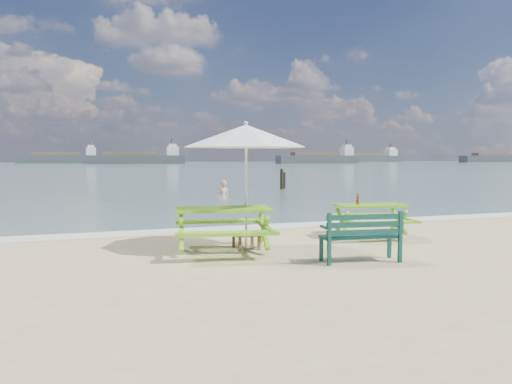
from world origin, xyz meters
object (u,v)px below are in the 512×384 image
object	(u,v)px
picnic_table_left	(223,231)
park_bench	(360,247)
side_table	(246,240)
patio_umbrella	(246,136)
beer_bottle	(358,201)
picnic_table_right	(371,221)
swimmer	(223,199)

from	to	relation	value
picnic_table_left	park_bench	bearing A→B (deg)	-37.88
picnic_table_left	side_table	size ratio (longest dim) A/B	4.57
patio_umbrella	beer_bottle	distance (m)	3.04
picnic_table_left	park_bench	size ratio (longest dim) A/B	1.60
picnic_table_left	picnic_table_right	size ratio (longest dim) A/B	1.18
picnic_table_left	beer_bottle	bearing A→B (deg)	12.10
picnic_table_left	picnic_table_right	distance (m)	3.57
picnic_table_left	park_bench	world-z (taller)	picnic_table_left
patio_umbrella	swimmer	size ratio (longest dim) A/B	1.37
park_bench	side_table	size ratio (longest dim) A/B	2.85
beer_bottle	swimmer	distance (m)	13.37
picnic_table_right	park_bench	bearing A→B (deg)	-126.10
park_bench	side_table	distance (m)	2.24
picnic_table_right	side_table	distance (m)	3.04
side_table	swimmer	world-z (taller)	swimmer
park_bench	side_table	xyz separation A→B (m)	(-1.43, 1.73, -0.09)
side_table	picnic_table_right	bearing A→B (deg)	8.13
picnic_table_left	patio_umbrella	distance (m)	1.82
park_bench	side_table	bearing A→B (deg)	129.63
picnic_table_right	swimmer	size ratio (longest dim) A/B	1.06
picnic_table_right	park_bench	size ratio (longest dim) A/B	1.36
side_table	patio_umbrella	world-z (taller)	patio_umbrella
park_bench	patio_umbrella	xyz separation A→B (m)	(-1.43, 1.73, 1.88)
beer_bottle	swimmer	world-z (taller)	beer_bottle
park_bench	picnic_table_left	bearing A→B (deg)	142.12
picnic_table_left	patio_umbrella	bearing A→B (deg)	22.91
side_table	beer_bottle	distance (m)	2.81
beer_bottle	swimmer	bearing A→B (deg)	86.92
picnic_table_left	beer_bottle	xyz separation A→B (m)	(3.20, 0.69, 0.40)
patio_umbrella	swimmer	distance (m)	14.39
swimmer	beer_bottle	bearing A→B (deg)	-93.08
picnic_table_right	beer_bottle	size ratio (longest dim) A/B	7.35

